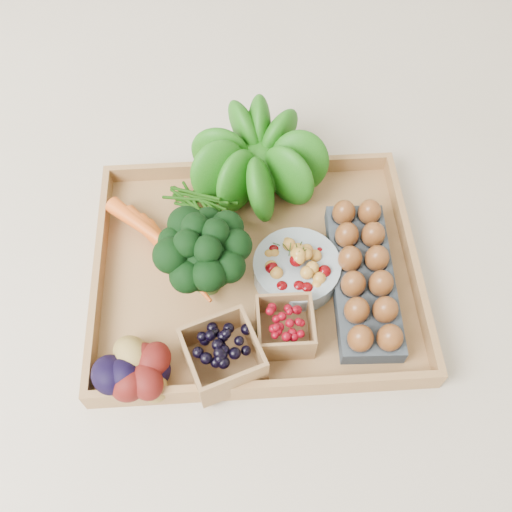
{
  "coord_description": "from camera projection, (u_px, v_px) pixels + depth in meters",
  "views": [
    {
      "loc": [
        -0.03,
        -0.51,
        0.87
      ],
      "look_at": [
        0.0,
        0.0,
        0.06
      ],
      "focal_mm": 40.0,
      "sensor_mm": 36.0,
      "label": 1
    }
  ],
  "objects": [
    {
      "name": "cherry_bowl",
      "position": [
        296.0,
        269.0,
        0.97
      ],
      "size": [
        0.15,
        0.15,
        0.04
      ],
      "primitive_type": "cylinder",
      "color": "#8C9EA5",
      "rests_on": "tray"
    },
    {
      "name": "lettuce",
      "position": [
        259.0,
        153.0,
        1.03
      ],
      "size": [
        0.16,
        0.16,
        0.16
      ],
      "primitive_type": "sphere",
      "color": "#124F0C",
      "rests_on": "tray"
    },
    {
      "name": "broccoli",
      "position": [
        205.0,
        266.0,
        0.93
      ],
      "size": [
        0.15,
        0.15,
        0.12
      ],
      "primitive_type": null,
      "color": "black",
      "rests_on": "tray"
    },
    {
      "name": "egg_carton",
      "position": [
        362.0,
        280.0,
        0.96
      ],
      "size": [
        0.11,
        0.29,
        0.03
      ],
      "primitive_type": "cube",
      "rotation": [
        0.0,
        0.0,
        -0.04
      ],
      "color": "#363E45",
      "rests_on": "tray"
    },
    {
      "name": "punnet_raspberry",
      "position": [
        285.0,
        327.0,
        0.9
      ],
      "size": [
        0.09,
        0.09,
        0.06
      ],
      "primitive_type": "cube",
      "rotation": [
        0.0,
        0.0,
        -0.01
      ],
      "color": "#68040F",
      "rests_on": "tray"
    },
    {
      "name": "potatoes",
      "position": [
        139.0,
        368.0,
        0.85
      ],
      "size": [
        0.16,
        0.16,
        0.09
      ],
      "primitive_type": null,
      "color": "#460D0B",
      "rests_on": "tray"
    },
    {
      "name": "carrots",
      "position": [
        163.0,
        244.0,
        0.99
      ],
      "size": [
        0.21,
        0.15,
        0.05
      ],
      "primitive_type": null,
      "color": "#DF5818",
      "rests_on": "tray"
    },
    {
      "name": "tray",
      "position": [
        256.0,
        272.0,
        1.0
      ],
      "size": [
        0.55,
        0.45,
        0.01
      ],
      "primitive_type": "cube",
      "color": "#A77846",
      "rests_on": "ground"
    },
    {
      "name": "punnet_blackberry",
      "position": [
        223.0,
        356.0,
        0.87
      ],
      "size": [
        0.14,
        0.14,
        0.07
      ],
      "primitive_type": "cube",
      "rotation": [
        0.0,
        0.0,
        0.34
      ],
      "color": "black",
      "rests_on": "tray"
    },
    {
      "name": "ground",
      "position": [
        256.0,
        274.0,
        1.01
      ],
      "size": [
        4.0,
        4.0,
        0.0
      ],
      "primitive_type": "plane",
      "color": "beige",
      "rests_on": "ground"
    }
  ]
}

